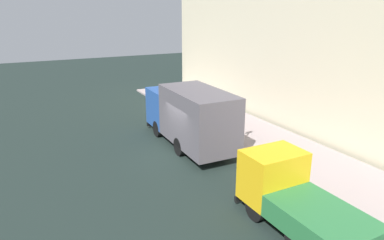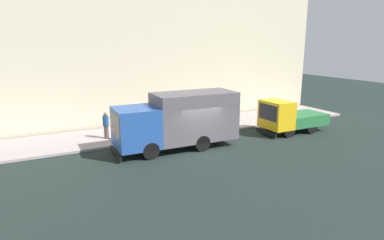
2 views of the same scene
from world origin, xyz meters
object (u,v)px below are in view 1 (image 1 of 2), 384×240
at_px(large_utility_truck, 190,115).
at_px(pedestrian_standing, 228,114).
at_px(small_flatbed_truck, 293,196).
at_px(street_sign_post, 241,119).
at_px(pedestrian_walking, 213,105).

height_order(large_utility_truck, pedestrian_standing, large_utility_truck).
relative_size(large_utility_truck, small_flatbed_truck, 1.50).
height_order(small_flatbed_truck, pedestrian_standing, small_flatbed_truck).
distance_m(pedestrian_standing, street_sign_post, 3.02).
distance_m(small_flatbed_truck, street_sign_post, 7.06).
height_order(pedestrian_walking, street_sign_post, street_sign_post).
distance_m(large_utility_truck, pedestrian_standing, 3.59).
xyz_separation_m(large_utility_truck, pedestrian_walking, (3.51, 3.42, -0.71)).
height_order(pedestrian_walking, pedestrian_standing, pedestrian_walking).
height_order(small_flatbed_truck, pedestrian_walking, small_flatbed_truck).
bearing_deg(pedestrian_standing, pedestrian_walking, -33.55).
bearing_deg(pedestrian_walking, street_sign_post, -17.18).
distance_m(small_flatbed_truck, pedestrian_standing, 10.00).
bearing_deg(small_flatbed_truck, pedestrian_walking, 71.72).
bearing_deg(pedestrian_standing, large_utility_truck, 83.09).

